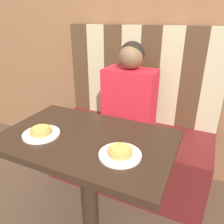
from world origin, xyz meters
The scene contains 9 objects.
wall_back centered at (0.00, 0.97, 1.30)m, with size 7.00×0.05×2.60m.
booth_seat centered at (0.00, 0.64, 0.25)m, with size 1.29×0.56×0.49m.
booth_backrest centered at (0.00, 0.89, 0.88)m, with size 1.29×0.07×0.78m.
dining_table centered at (0.00, 0.00, 0.63)m, with size 0.90×0.57×0.76m.
person centered at (0.00, 0.64, 0.81)m, with size 0.38×0.22×0.68m.
plate_left centered at (-0.22, -0.08, 0.77)m, with size 0.19×0.19×0.01m.
plate_right centered at (0.22, -0.08, 0.77)m, with size 0.19×0.19×0.01m.
pizza_left centered at (-0.22, -0.08, 0.79)m, with size 0.11×0.11×0.03m.
pizza_right centered at (0.22, -0.08, 0.79)m, with size 0.11×0.11×0.03m.
Camera 1 is at (0.53, -0.84, 1.33)m, focal length 35.00 mm.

